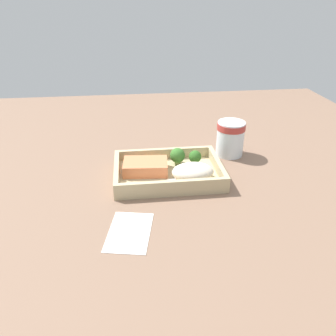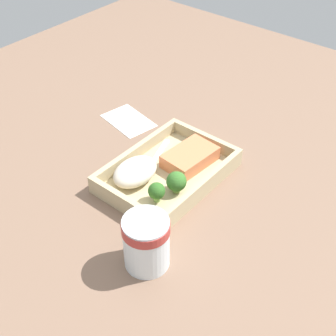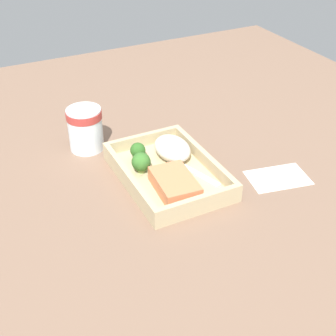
# 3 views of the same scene
# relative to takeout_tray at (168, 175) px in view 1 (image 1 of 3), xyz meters

# --- Properties ---
(ground_plane) EXTENTS (1.60, 1.60, 0.02)m
(ground_plane) POSITION_rel_takeout_tray_xyz_m (0.00, 0.00, -0.02)
(ground_plane) COLOR #7C5E4B
(takeout_tray) EXTENTS (0.27, 0.19, 0.01)m
(takeout_tray) POSITION_rel_takeout_tray_xyz_m (0.00, 0.00, 0.00)
(takeout_tray) COLOR tan
(takeout_tray) RESTS_ON ground_plane
(tray_rim) EXTENTS (0.27, 0.19, 0.03)m
(tray_rim) POSITION_rel_takeout_tray_xyz_m (0.00, 0.00, 0.02)
(tray_rim) COLOR tan
(tray_rim) RESTS_ON takeout_tray
(salmon_fillet) EXTENTS (0.12, 0.08, 0.03)m
(salmon_fillet) POSITION_rel_takeout_tray_xyz_m (-0.06, 0.01, 0.02)
(salmon_fillet) COLOR #E37E51
(salmon_fillet) RESTS_ON takeout_tray
(mashed_potatoes) EXTENTS (0.10, 0.07, 0.04)m
(mashed_potatoes) POSITION_rel_takeout_tray_xyz_m (0.06, -0.04, 0.03)
(mashed_potatoes) COLOR beige
(mashed_potatoes) RESTS_ON takeout_tray
(broccoli_floret_1) EXTENTS (0.04, 0.04, 0.05)m
(broccoli_floret_1) POSITION_rel_takeout_tray_xyz_m (0.03, 0.05, 0.03)
(broccoli_floret_1) COLOR #7EA254
(broccoli_floret_1) RESTS_ON takeout_tray
(broccoli_floret_2) EXTENTS (0.03, 0.03, 0.04)m
(broccoli_floret_2) POSITION_rel_takeout_tray_xyz_m (0.08, 0.04, 0.03)
(broccoli_floret_2) COLOR #78A355
(broccoli_floret_2) RESTS_ON takeout_tray
(fork) EXTENTS (0.16, 0.07, 0.00)m
(fork) POSITION_rel_takeout_tray_xyz_m (-0.00, -0.05, 0.01)
(fork) COLOR silver
(fork) RESTS_ON takeout_tray
(paper_cup) EXTENTS (0.08, 0.08, 0.10)m
(paper_cup) POSITION_rel_takeout_tray_xyz_m (0.20, 0.11, 0.05)
(paper_cup) COLOR white
(paper_cup) RESTS_ON ground_plane
(receipt_slip) EXTENTS (0.11, 0.14, 0.00)m
(receipt_slip) POSITION_rel_takeout_tray_xyz_m (-0.10, -0.21, -0.00)
(receipt_slip) COLOR white
(receipt_slip) RESTS_ON ground_plane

